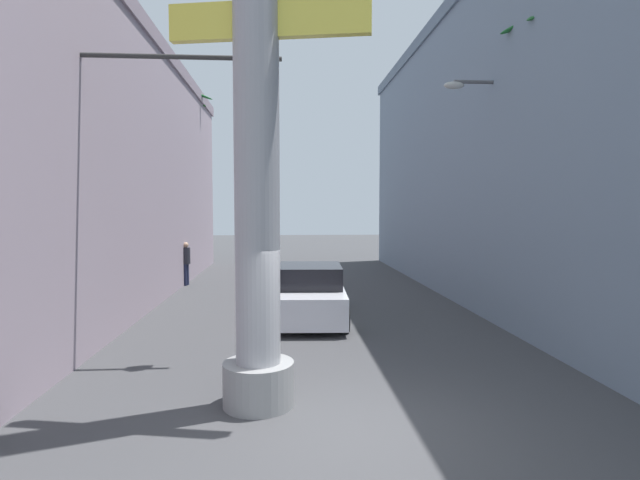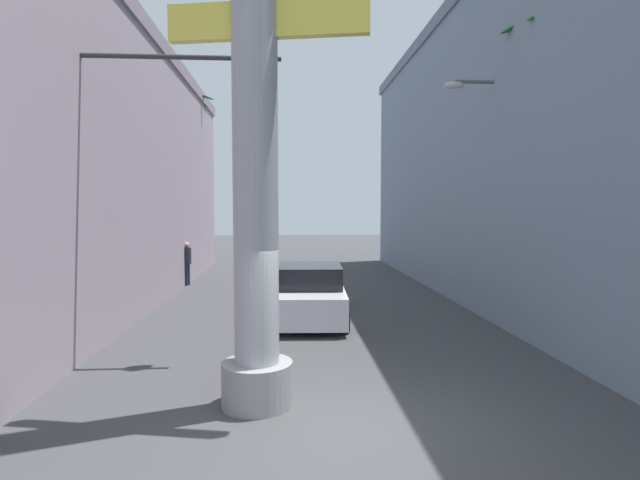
{
  "view_description": "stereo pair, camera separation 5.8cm",
  "coord_description": "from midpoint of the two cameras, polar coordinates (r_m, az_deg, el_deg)",
  "views": [
    {
      "loc": [
        -0.9,
        -6.71,
        3.15
      ],
      "look_at": [
        0.0,
        6.02,
        2.34
      ],
      "focal_mm": 28.0,
      "sensor_mm": 36.0,
      "label": 1
    },
    {
      "loc": [
        -0.84,
        -6.72,
        3.15
      ],
      "look_at": [
        0.0,
        6.02,
        2.34
      ],
      "focal_mm": 28.0,
      "sensor_mm": 36.0,
      "label": 2
    }
  ],
  "objects": [
    {
      "name": "palm_tree_near_right",
      "position": [
        13.77,
        25.92,
        12.83
      ],
      "size": [
        2.66,
        2.73,
        8.06
      ],
      "color": "brown",
      "rests_on": "ground"
    },
    {
      "name": "ground_plane",
      "position": [
        17.03,
        -1.05,
        -7.01
      ],
      "size": [
        84.29,
        84.29,
        0.0
      ],
      "primitive_type": "plane",
      "color": "#424244"
    },
    {
      "name": "neon_sign_pole",
      "position": [
        8.3,
        -7.52,
        22.16
      ],
      "size": [
        3.48,
        1.13,
        11.81
      ],
      "color": "#9E9EA3",
      "rests_on": "ground"
    },
    {
      "name": "building_left",
      "position": [
        18.12,
        -31.22,
        7.22
      ],
      "size": [
        8.3,
        26.12,
        8.87
      ],
      "color": "#9E8C99",
      "rests_on": "ground"
    },
    {
      "name": "street_lamp",
      "position": [
        14.93,
        21.55,
        7.11
      ],
      "size": [
        2.63,
        0.28,
        6.73
      ],
      "color": "#59595E",
      "rests_on": "ground"
    },
    {
      "name": "car_lead",
      "position": [
        14.39,
        -1.28,
        -6.15
      ],
      "size": [
        2.2,
        5.0,
        1.56
      ],
      "color": "black",
      "rests_on": "ground"
    },
    {
      "name": "pedestrian_curb_left",
      "position": [
        9.73,
        -32.66,
        -9.81
      ],
      "size": [
        0.37,
        0.37,
        1.69
      ],
      "color": "black",
      "rests_on": "ground"
    },
    {
      "name": "traffic_light_mast",
      "position": [
        11.26,
        -23.02,
        9.91
      ],
      "size": [
        5.09,
        0.32,
        6.34
      ],
      "color": "#333333",
      "rests_on": "ground"
    },
    {
      "name": "pedestrian_far_left",
      "position": [
        21.1,
        -15.14,
        -2.23
      ],
      "size": [
        0.4,
        0.4,
        1.77
      ],
      "color": "#1E233F",
      "rests_on": "ground"
    },
    {
      "name": "building_right",
      "position": [
        18.74,
        28.47,
        9.51
      ],
      "size": [
        8.76,
        28.46,
        10.39
      ],
      "color": "slate",
      "rests_on": "ground"
    },
    {
      "name": "palm_tree_far_left",
      "position": [
        25.68,
        -15.83,
        9.36
      ],
      "size": [
        3.24,
        3.17,
        9.12
      ],
      "color": "brown",
      "rests_on": "ground"
    }
  ]
}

